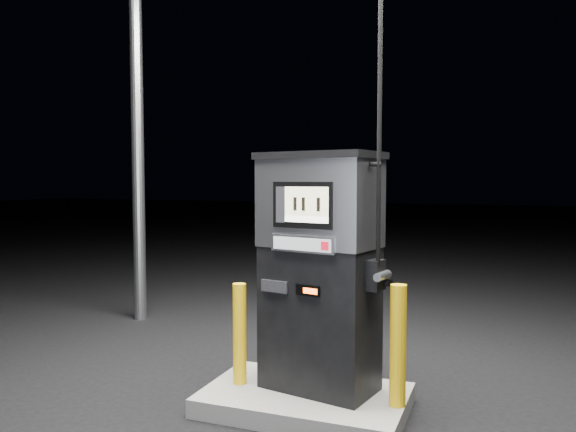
% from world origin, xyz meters
% --- Properties ---
extents(ground, '(80.00, 80.00, 0.00)m').
position_xyz_m(ground, '(0.00, 0.00, 0.00)').
color(ground, black).
rests_on(ground, ground).
extents(pump_island, '(1.60, 1.00, 0.15)m').
position_xyz_m(pump_island, '(0.00, 0.00, 0.07)').
color(pump_island, '#62625E').
rests_on(pump_island, ground).
extents(fuel_dispenser, '(1.10, 0.75, 3.95)m').
position_xyz_m(fuel_dispenser, '(0.09, 0.10, 1.13)').
color(fuel_dispenser, black).
rests_on(fuel_dispenser, pump_island).
extents(bollard_left, '(0.14, 0.14, 0.84)m').
position_xyz_m(bollard_left, '(-0.56, -0.03, 0.57)').
color(bollard_left, yellow).
rests_on(bollard_left, pump_island).
extents(bollard_right, '(0.15, 0.15, 0.92)m').
position_xyz_m(bollard_right, '(0.74, -0.03, 0.61)').
color(bollard_right, yellow).
rests_on(bollard_right, pump_island).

